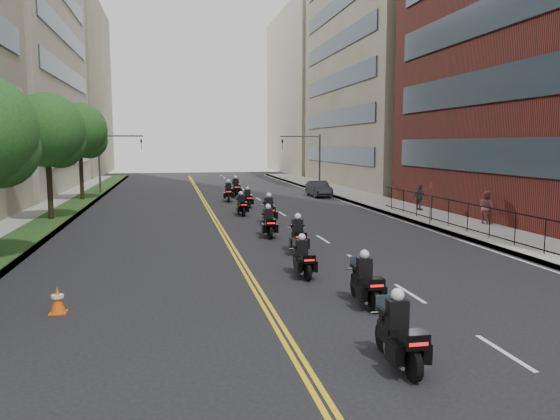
{
  "coord_description": "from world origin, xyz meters",
  "views": [
    {
      "loc": [
        -4.09,
        -10.59,
        4.69
      ],
      "look_at": [
        1.22,
        15.85,
        1.4
      ],
      "focal_mm": 35.0,
      "sensor_mm": 36.0,
      "label": 1
    }
  ],
  "objects_px": {
    "parked_sedan": "(319,189)",
    "pedestrian_b": "(486,207)",
    "motorcycle_0": "(399,337)",
    "motorcycle_7": "(248,199)",
    "motorcycle_8": "(228,193)",
    "pedestrian_c": "(419,197)",
    "motorcycle_4": "(269,224)",
    "motorcycle_5": "(269,212)",
    "motorcycle_2": "(303,260)",
    "motorcycle_1": "(366,284)",
    "motorcycle_3": "(298,237)",
    "motorcycle_9": "(236,188)",
    "motorcycle_6": "(241,206)",
    "traffic_cone": "(58,300)"
  },
  "relations": [
    {
      "from": "motorcycle_4",
      "to": "motorcycle_6",
      "type": "xyz_separation_m",
      "value": [
        -0.28,
        8.56,
        -0.04
      ]
    },
    {
      "from": "motorcycle_3",
      "to": "motorcycle_5",
      "type": "distance_m",
      "value": 8.72
    },
    {
      "from": "motorcycle_2",
      "to": "traffic_cone",
      "type": "relative_size",
      "value": 2.78
    },
    {
      "from": "parked_sedan",
      "to": "pedestrian_b",
      "type": "relative_size",
      "value": 2.25
    },
    {
      "from": "motorcycle_7",
      "to": "motorcycle_9",
      "type": "relative_size",
      "value": 0.82
    },
    {
      "from": "motorcycle_0",
      "to": "motorcycle_1",
      "type": "bearing_deg",
      "value": 79.15
    },
    {
      "from": "motorcycle_9",
      "to": "pedestrian_c",
      "type": "xyz_separation_m",
      "value": [
        11.04,
        -13.5,
        0.29
      ]
    },
    {
      "from": "motorcycle_4",
      "to": "motorcycle_5",
      "type": "xyz_separation_m",
      "value": [
        0.83,
        4.46,
        0.06
      ]
    },
    {
      "from": "motorcycle_1",
      "to": "motorcycle_8",
      "type": "bearing_deg",
      "value": 91.82
    },
    {
      "from": "motorcycle_2",
      "to": "motorcycle_4",
      "type": "relative_size",
      "value": 0.91
    },
    {
      "from": "pedestrian_b",
      "to": "pedestrian_c",
      "type": "height_order",
      "value": "pedestrian_b"
    },
    {
      "from": "motorcycle_0",
      "to": "motorcycle_5",
      "type": "height_order",
      "value": "motorcycle_5"
    },
    {
      "from": "motorcycle_1",
      "to": "pedestrian_b",
      "type": "xyz_separation_m",
      "value": [
        12.11,
        13.21,
        0.45
      ]
    },
    {
      "from": "motorcycle_6",
      "to": "pedestrian_c",
      "type": "bearing_deg",
      "value": -8.02
    },
    {
      "from": "motorcycle_5",
      "to": "pedestrian_b",
      "type": "bearing_deg",
      "value": -11.22
    },
    {
      "from": "pedestrian_b",
      "to": "pedestrian_c",
      "type": "relative_size",
      "value": 1.07
    },
    {
      "from": "motorcycle_5",
      "to": "parked_sedan",
      "type": "height_order",
      "value": "motorcycle_5"
    },
    {
      "from": "motorcycle_9",
      "to": "parked_sedan",
      "type": "xyz_separation_m",
      "value": [
        7.24,
        -1.37,
        -0.04
      ]
    },
    {
      "from": "motorcycle_5",
      "to": "pedestrian_c",
      "type": "relative_size",
      "value": 1.4
    },
    {
      "from": "motorcycle_2",
      "to": "parked_sedan",
      "type": "relative_size",
      "value": 0.49
    },
    {
      "from": "motorcycle_1",
      "to": "motorcycle_4",
      "type": "relative_size",
      "value": 0.97
    },
    {
      "from": "motorcycle_1",
      "to": "parked_sedan",
      "type": "distance_m",
      "value": 32.86
    },
    {
      "from": "motorcycle_2",
      "to": "pedestrian_c",
      "type": "bearing_deg",
      "value": 51.4
    },
    {
      "from": "motorcycle_9",
      "to": "pedestrian_b",
      "type": "height_order",
      "value": "pedestrian_b"
    },
    {
      "from": "motorcycle_2",
      "to": "motorcycle_7",
      "type": "xyz_separation_m",
      "value": [
        1.05,
        21.4,
        0.0
      ]
    },
    {
      "from": "motorcycle_0",
      "to": "motorcycle_5",
      "type": "relative_size",
      "value": 0.91
    },
    {
      "from": "motorcycle_1",
      "to": "traffic_cone",
      "type": "height_order",
      "value": "motorcycle_1"
    },
    {
      "from": "motorcycle_3",
      "to": "motorcycle_7",
      "type": "height_order",
      "value": "motorcycle_3"
    },
    {
      "from": "motorcycle_3",
      "to": "motorcycle_6",
      "type": "relative_size",
      "value": 1.08
    },
    {
      "from": "motorcycle_0",
      "to": "motorcycle_7",
      "type": "bearing_deg",
      "value": 88.48
    },
    {
      "from": "motorcycle_4",
      "to": "motorcycle_5",
      "type": "bearing_deg",
      "value": 81.87
    },
    {
      "from": "motorcycle_3",
      "to": "parked_sedan",
      "type": "xyz_separation_m",
      "value": [
        7.58,
        24.16,
        0.02
      ]
    },
    {
      "from": "parked_sedan",
      "to": "motorcycle_7",
      "type": "bearing_deg",
      "value": -137.1
    },
    {
      "from": "motorcycle_8",
      "to": "motorcycle_0",
      "type": "bearing_deg",
      "value": -84.96
    },
    {
      "from": "motorcycle_7",
      "to": "motorcycle_2",
      "type": "bearing_deg",
      "value": -93.25
    },
    {
      "from": "motorcycle_2",
      "to": "motorcycle_4",
      "type": "distance_m",
      "value": 8.38
    },
    {
      "from": "motorcycle_0",
      "to": "motorcycle_3",
      "type": "distance_m",
      "value": 12.22
    },
    {
      "from": "motorcycle_1",
      "to": "motorcycle_3",
      "type": "relative_size",
      "value": 0.95
    },
    {
      "from": "motorcycle_6",
      "to": "pedestrian_b",
      "type": "bearing_deg",
      "value": -33.98
    },
    {
      "from": "parked_sedan",
      "to": "motorcycle_3",
      "type": "bearing_deg",
      "value": -107.69
    },
    {
      "from": "motorcycle_1",
      "to": "motorcycle_4",
      "type": "height_order",
      "value": "motorcycle_4"
    },
    {
      "from": "motorcycle_5",
      "to": "pedestrian_b",
      "type": "height_order",
      "value": "pedestrian_b"
    },
    {
      "from": "motorcycle_5",
      "to": "motorcycle_7",
      "type": "xyz_separation_m",
      "value": [
        -0.06,
        8.56,
        -0.12
      ]
    },
    {
      "from": "motorcycle_8",
      "to": "pedestrian_c",
      "type": "bearing_deg",
      "value": -33.37
    },
    {
      "from": "traffic_cone",
      "to": "pedestrian_b",
      "type": "bearing_deg",
      "value": 30.54
    },
    {
      "from": "motorcycle_0",
      "to": "pedestrian_c",
      "type": "xyz_separation_m",
      "value": [
        12.07,
        24.22,
        0.37
      ]
    },
    {
      "from": "parked_sedan",
      "to": "traffic_cone",
      "type": "bearing_deg",
      "value": -117.63
    },
    {
      "from": "pedestrian_b",
      "to": "motorcycle_8",
      "type": "bearing_deg",
      "value": 27.01
    },
    {
      "from": "motorcycle_7",
      "to": "parked_sedan",
      "type": "relative_size",
      "value": 0.49
    },
    {
      "from": "motorcycle_3",
      "to": "traffic_cone",
      "type": "xyz_separation_m",
      "value": [
        -8.48,
        -6.89,
        -0.31
      ]
    }
  ]
}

